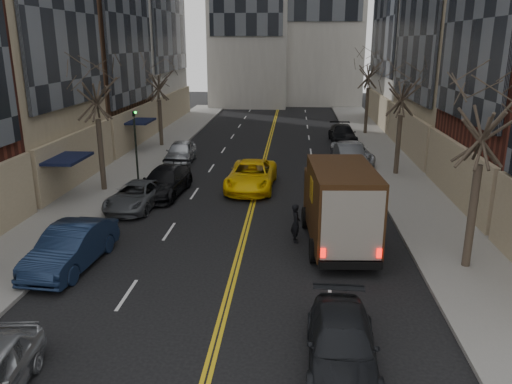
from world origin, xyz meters
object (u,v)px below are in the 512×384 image
observer_sedan (342,344)px  taxi (251,176)px  ups_truck (339,206)px  pedestrian (296,223)px

observer_sedan → taxi: taxi is taller
observer_sedan → taxi: bearing=104.8°
observer_sedan → ups_truck: bearing=88.0°
ups_truck → pedestrian: size_ratio=3.88×
taxi → pedestrian: pedestrian is taller
ups_truck → taxi: ups_truck is taller
ups_truck → observer_sedan: bearing=-97.7°
ups_truck → pedestrian: (-1.79, 0.27, -0.94)m
observer_sedan → taxi: size_ratio=0.80×
ups_truck → observer_sedan: ups_truck is taller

